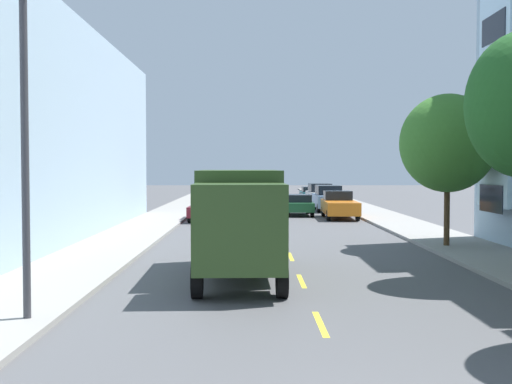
{
  "coord_description": "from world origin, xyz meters",
  "views": [
    {
      "loc": [
        -1.45,
        -6.17,
        3.27
      ],
      "look_at": [
        -1.21,
        23.88,
        2.1
      ],
      "focal_mm": 44.72,
      "sensor_mm": 36.0,
      "label": 1
    }
  ],
  "objects_px": {
    "street_tree_third": "(448,143)",
    "parked_sedan_teal": "(310,194)",
    "parked_pickup_orange": "(339,205)",
    "parked_hatchback_charcoal": "(218,195)",
    "parked_suv_white": "(320,195)",
    "parked_suv_sky": "(328,198)",
    "street_lamp": "(32,118)",
    "delivery_box_truck": "(239,216)",
    "moving_forest_sedan": "(299,204)",
    "parked_wagon_burgundy": "(206,207)"
  },
  "relations": [
    {
      "from": "street_lamp",
      "to": "moving_forest_sedan",
      "type": "bearing_deg",
      "value": 75.58
    },
    {
      "from": "street_tree_third",
      "to": "parked_sedan_teal",
      "type": "bearing_deg",
      "value": 93.52
    },
    {
      "from": "street_lamp",
      "to": "parked_hatchback_charcoal",
      "type": "relative_size",
      "value": 1.77
    },
    {
      "from": "delivery_box_truck",
      "to": "parked_suv_sky",
      "type": "xyz_separation_m",
      "value": [
        6.12,
        28.69,
        -0.84
      ]
    },
    {
      "from": "parked_sedan_teal",
      "to": "delivery_box_truck",
      "type": "bearing_deg",
      "value": -98.2
    },
    {
      "from": "street_tree_third",
      "to": "street_lamp",
      "type": "distance_m",
      "value": 17.38
    },
    {
      "from": "street_tree_third",
      "to": "parked_suv_sky",
      "type": "height_order",
      "value": "street_tree_third"
    },
    {
      "from": "parked_suv_sky",
      "to": "moving_forest_sedan",
      "type": "bearing_deg",
      "value": -121.43
    },
    {
      "from": "parked_suv_white",
      "to": "moving_forest_sedan",
      "type": "distance_m",
      "value": 10.24
    },
    {
      "from": "street_tree_third",
      "to": "parked_sedan_teal",
      "type": "xyz_separation_m",
      "value": [
        -2.17,
        35.22,
        -3.48
      ]
    },
    {
      "from": "street_tree_third",
      "to": "parked_sedan_teal",
      "type": "distance_m",
      "value": 35.46
    },
    {
      "from": "parked_suv_white",
      "to": "parked_sedan_teal",
      "type": "bearing_deg",
      "value": 90.67
    },
    {
      "from": "street_lamp",
      "to": "delivery_box_truck",
      "type": "height_order",
      "value": "street_lamp"
    },
    {
      "from": "parked_suv_white",
      "to": "street_tree_third",
      "type": "bearing_deg",
      "value": -85.72
    },
    {
      "from": "delivery_box_truck",
      "to": "parked_pickup_orange",
      "type": "distance_m",
      "value": 22.84
    },
    {
      "from": "delivery_box_truck",
      "to": "parked_pickup_orange",
      "type": "relative_size",
      "value": 1.38
    },
    {
      "from": "parked_suv_sky",
      "to": "parked_sedan_teal",
      "type": "bearing_deg",
      "value": 90.36
    },
    {
      "from": "parked_wagon_burgundy",
      "to": "parked_hatchback_charcoal",
      "type": "bearing_deg",
      "value": 90.84
    },
    {
      "from": "parked_suv_white",
      "to": "parked_hatchback_charcoal",
      "type": "xyz_separation_m",
      "value": [
        -8.81,
        4.99,
        -0.23
      ]
    },
    {
      "from": "moving_forest_sedan",
      "to": "street_lamp",
      "type": "bearing_deg",
      "value": -104.42
    },
    {
      "from": "parked_sedan_teal",
      "to": "parked_wagon_burgundy",
      "type": "bearing_deg",
      "value": -111.4
    },
    {
      "from": "delivery_box_truck",
      "to": "parked_suv_white",
      "type": "xyz_separation_m",
      "value": [
        6.12,
        34.49,
        -0.84
      ]
    },
    {
      "from": "street_lamp",
      "to": "parked_pickup_orange",
      "type": "distance_m",
      "value": 29.6
    },
    {
      "from": "street_lamp",
      "to": "parked_hatchback_charcoal",
      "type": "xyz_separation_m",
      "value": [
        1.46,
        45.06,
        -3.52
      ]
    },
    {
      "from": "street_lamp",
      "to": "street_tree_third",
      "type": "bearing_deg",
      "value": 44.71
    },
    {
      "from": "parked_pickup_orange",
      "to": "street_lamp",
      "type": "bearing_deg",
      "value": -110.26
    },
    {
      "from": "delivery_box_truck",
      "to": "parked_sedan_teal",
      "type": "xyz_separation_m",
      "value": [
        6.04,
        41.87,
        -1.08
      ]
    },
    {
      "from": "parked_wagon_burgundy",
      "to": "street_lamp",
      "type": "bearing_deg",
      "value": -93.85
    },
    {
      "from": "street_tree_third",
      "to": "street_lamp",
      "type": "xyz_separation_m",
      "value": [
        -12.35,
        -12.23,
        0.05
      ]
    },
    {
      "from": "parked_suv_sky",
      "to": "parked_hatchback_charcoal",
      "type": "bearing_deg",
      "value": 129.22
    },
    {
      "from": "street_tree_third",
      "to": "parked_hatchback_charcoal",
      "type": "height_order",
      "value": "street_tree_third"
    },
    {
      "from": "street_tree_third",
      "to": "moving_forest_sedan",
      "type": "xyz_separation_m",
      "value": [
        -4.6,
        17.93,
        -3.48
      ]
    },
    {
      "from": "delivery_box_truck",
      "to": "parked_hatchback_charcoal",
      "type": "xyz_separation_m",
      "value": [
        -2.69,
        39.48,
        -1.08
      ]
    },
    {
      "from": "delivery_box_truck",
      "to": "parked_sedan_teal",
      "type": "height_order",
      "value": "delivery_box_truck"
    },
    {
      "from": "street_tree_third",
      "to": "parked_hatchback_charcoal",
      "type": "xyz_separation_m",
      "value": [
        -10.89,
        32.83,
        -3.47
      ]
    },
    {
      "from": "street_tree_third",
      "to": "street_lamp",
      "type": "relative_size",
      "value": 0.84
    },
    {
      "from": "street_lamp",
      "to": "parked_hatchback_charcoal",
      "type": "distance_m",
      "value": 45.23
    },
    {
      "from": "parked_pickup_orange",
      "to": "parked_wagon_burgundy",
      "type": "xyz_separation_m",
      "value": [
        -8.44,
        -1.67,
        -0.02
      ]
    },
    {
      "from": "parked_sedan_teal",
      "to": "parked_hatchback_charcoal",
      "type": "xyz_separation_m",
      "value": [
        -8.72,
        -2.39,
        0.01
      ]
    },
    {
      "from": "parked_suv_sky",
      "to": "parked_hatchback_charcoal",
      "type": "xyz_separation_m",
      "value": [
        -8.81,
        10.79,
        -0.23
      ]
    },
    {
      "from": "parked_suv_white",
      "to": "parked_wagon_burgundy",
      "type": "bearing_deg",
      "value": -121.06
    },
    {
      "from": "moving_forest_sedan",
      "to": "delivery_box_truck",
      "type": "bearing_deg",
      "value": -98.34
    },
    {
      "from": "parked_wagon_burgundy",
      "to": "delivery_box_truck",
      "type": "bearing_deg",
      "value": -83.25
    },
    {
      "from": "parked_hatchback_charcoal",
      "to": "parked_pickup_orange",
      "type": "distance_m",
      "value": 19.54
    },
    {
      "from": "parked_wagon_burgundy",
      "to": "parked_suv_white",
      "type": "bearing_deg",
      "value": 58.94
    },
    {
      "from": "parked_sedan_teal",
      "to": "parked_pickup_orange",
      "type": "distance_m",
      "value": 19.87
    },
    {
      "from": "parked_suv_white",
      "to": "parked_suv_sky",
      "type": "height_order",
      "value": "same"
    },
    {
      "from": "street_tree_third",
      "to": "parked_pickup_orange",
      "type": "distance_m",
      "value": 15.87
    },
    {
      "from": "moving_forest_sedan",
      "to": "parked_pickup_orange",
      "type": "bearing_deg",
      "value": -46.66
    },
    {
      "from": "parked_wagon_burgundy",
      "to": "street_tree_third",
      "type": "bearing_deg",
      "value": -52.21
    }
  ]
}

